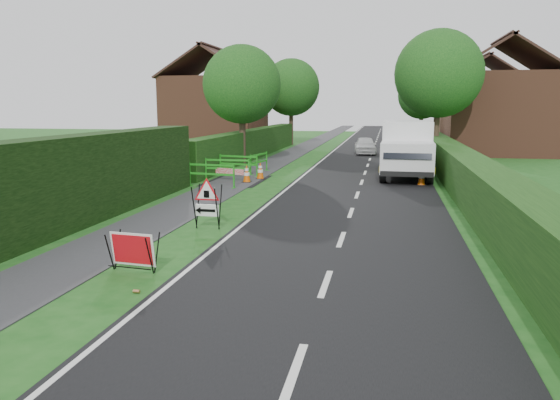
{
  "coord_description": "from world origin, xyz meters",
  "views": [
    {
      "loc": [
        3.56,
        -12.29,
        3.31
      ],
      "look_at": [
        0.71,
        2.16,
        0.76
      ],
      "focal_mm": 35.0,
      "sensor_mm": 36.0,
      "label": 1
    }
  ],
  "objects": [
    {
      "name": "tree_fw",
      "position": [
        -4.6,
        34.0,
        4.83
      ],
      "size": [
        4.8,
        4.8,
        7.24
      ],
      "color": "#2D2116",
      "rests_on": "ground"
    },
    {
      "name": "house_east_b",
      "position": [
        12.0,
        42.0,
        2.9
      ],
      "size": [
        7.5,
        7.4,
        7.88
      ],
      "color": "brown",
      "rests_on": "ground"
    },
    {
      "name": "tree_ne",
      "position": [
        6.4,
        22.0,
        5.17
      ],
      "size": [
        5.2,
        5.2,
        7.79
      ],
      "color": "#2D2116",
      "rests_on": "ground"
    },
    {
      "name": "hedge_west_near",
      "position": [
        -5.0,
        0.0,
        0.0
      ],
      "size": [
        1.1,
        18.0,
        2.5
      ],
      "primitive_type": "cube",
      "color": "black",
      "rests_on": "ground"
    },
    {
      "name": "traffic_cone_0",
      "position": [
        5.0,
        11.14,
        0.39
      ],
      "size": [
        0.38,
        0.38,
        0.79
      ],
      "color": "black",
      "rests_on": "ground"
    },
    {
      "name": "hatchback_car",
      "position": [
        2.04,
        25.92,
        0.6
      ],
      "size": [
        1.71,
        3.63,
        1.2
      ],
      "primitive_type": "imported",
      "rotation": [
        0.0,
        0.0,
        0.09
      ],
      "color": "silver",
      "rests_on": "ground"
    },
    {
      "name": "tree_fe",
      "position": [
        6.4,
        38.0,
        4.22
      ],
      "size": [
        4.2,
        4.2,
        6.33
      ],
      "color": "#2D2116",
      "rests_on": "ground"
    },
    {
      "name": "house_east_a",
      "position": [
        11.0,
        28.0,
        2.9
      ],
      "size": [
        7.5,
        7.4,
        7.88
      ],
      "color": "brown",
      "rests_on": "ground"
    },
    {
      "name": "ped_barrier_0",
      "position": [
        -3.49,
        8.91,
        0.63
      ],
      "size": [
        2.09,
        0.63,
        1.0
      ],
      "rotation": [
        0.0,
        0.0,
        -0.14
      ],
      "color": "#1D901A",
      "rests_on": "ground"
    },
    {
      "name": "house_west",
      "position": [
        -10.0,
        30.0,
        2.9
      ],
      "size": [
        7.5,
        7.4,
        7.88
      ],
      "color": "brown",
      "rests_on": "ground"
    },
    {
      "name": "works_van",
      "position": [
        4.44,
        13.63,
        1.38
      ],
      "size": [
        2.39,
        5.77,
        2.6
      ],
      "rotation": [
        0.0,
        0.0,
        -0.03
      ],
      "color": "silver",
      "rests_on": "ground"
    },
    {
      "name": "footpath",
      "position": [
        -3.0,
        35.0,
        0.01
      ],
      "size": [
        2.0,
        90.0,
        0.02
      ],
      "primitive_type": "cube",
      "color": "#2D2D30",
      "rests_on": "ground"
    },
    {
      "name": "ped_barrier_3",
      "position": [
        -2.69,
        13.97,
        0.63
      ],
      "size": [
        0.7,
        2.09,
        1.0
      ],
      "rotation": [
        0.0,
        0.0,
        1.39
      ],
      "color": "#1D901A",
      "rests_on": "ground"
    },
    {
      "name": "traffic_cone_4",
      "position": [
        -2.1,
        11.77,
        0.39
      ],
      "size": [
        0.38,
        0.38,
        0.79
      ],
      "color": "black",
      "rests_on": "ground"
    },
    {
      "name": "traffic_cone_2",
      "position": [
        5.17,
        16.32,
        0.39
      ],
      "size": [
        0.38,
        0.38,
        0.79
      ],
      "color": "black",
      "rests_on": "ground"
    },
    {
      "name": "red_rect_sign",
      "position": [
        -1.39,
        -2.48,
        0.46
      ],
      "size": [
        0.99,
        0.67,
        0.8
      ],
      "rotation": [
        0.0,
        0.0,
        -0.11
      ],
      "color": "black",
      "rests_on": "ground"
    },
    {
      "name": "ped_barrier_1",
      "position": [
        -3.43,
        11.0,
        0.63
      ],
      "size": [
        2.06,
        0.35,
        1.0
      ],
      "rotation": [
        0.0,
        0.0,
        0.0
      ],
      "color": "#1D901A",
      "rests_on": "ground"
    },
    {
      "name": "triangle_sign",
      "position": [
        -1.2,
        1.47,
        0.82
      ],
      "size": [
        0.82,
        0.82,
        1.18
      ],
      "rotation": [
        0.0,
        0.0,
        -0.01
      ],
      "color": "black",
      "rests_on": "ground"
    },
    {
      "name": "redwhite_plank",
      "position": [
        -3.27,
        10.78,
        0.0
      ],
      "size": [
        1.43,
        0.53,
        0.25
      ],
      "primitive_type": "cube",
      "rotation": [
        0.0,
        0.0,
        -0.34
      ],
      "color": "red",
      "rests_on": "ground"
    },
    {
      "name": "tree_nw",
      "position": [
        -4.6,
        18.0,
        4.48
      ],
      "size": [
        4.4,
        4.4,
        6.7
      ],
      "color": "#2D2116",
      "rests_on": "ground"
    },
    {
      "name": "ground",
      "position": [
        0.0,
        0.0,
        0.0
      ],
      "size": [
        120.0,
        120.0,
        0.0
      ],
      "primitive_type": "plane",
      "color": "#184E16",
      "rests_on": "ground"
    },
    {
      "name": "traffic_cone_1",
      "position": [
        4.79,
        14.06,
        0.39
      ],
      "size": [
        0.38,
        0.38,
        0.79
      ],
      "color": "black",
      "rests_on": "ground"
    },
    {
      "name": "litter_can",
      "position": [
        -0.77,
        -3.63,
        0.0
      ],
      "size": [
        0.12,
        0.07,
        0.07
      ],
      "primitive_type": "cylinder",
      "rotation": [
        0.0,
        1.57,
        0.0
      ],
      "color": "#BF7F4C",
      "rests_on": "ground"
    },
    {
      "name": "ped_barrier_2",
      "position": [
        -3.43,
        12.83,
        0.63
      ],
      "size": [
        2.08,
        0.82,
        1.0
      ],
      "rotation": [
        0.0,
        0.0,
        -0.24
      ],
      "color": "#1D901A",
      "rests_on": "ground"
    },
    {
      "name": "road_surface",
      "position": [
        2.5,
        35.0,
        0.0
      ],
      "size": [
        6.0,
        90.0,
        0.02
      ],
      "primitive_type": "cube",
      "color": "black",
      "rests_on": "ground"
    },
    {
      "name": "traffic_cone_3",
      "position": [
        -2.43,
        10.57,
        0.39
      ],
      "size": [
        0.38,
        0.38,
        0.79
      ],
      "color": "black",
      "rests_on": "ground"
    },
    {
      "name": "hedge_west_far",
      "position": [
        -5.0,
        22.0,
        0.0
      ],
      "size": [
        1.0,
        24.0,
        1.8
      ],
      "primitive_type": "cube",
      "color": "#14380F",
      "rests_on": "ground"
    },
    {
      "name": "hedge_east",
      "position": [
        6.5,
        16.0,
        0.0
      ],
      "size": [
        1.2,
        50.0,
        1.5
      ],
      "primitive_type": "cube",
      "color": "#14380F",
      "rests_on": "ground"
    }
  ]
}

